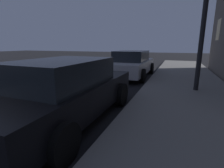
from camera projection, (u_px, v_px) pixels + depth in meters
car_black at (66, 90)px, 3.86m from camera, size 2.00×4.32×1.43m
car_silver at (132, 64)px, 9.31m from camera, size 1.98×4.51×1.43m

